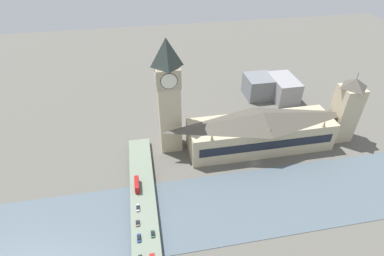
% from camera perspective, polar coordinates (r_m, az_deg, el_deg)
% --- Properties ---
extents(ground_plane, '(600.00, 600.00, 0.00)m').
position_cam_1_polar(ground_plane, '(201.28, 11.94, -6.60)').
color(ground_plane, '#605E56').
extents(river_water, '(48.28, 360.00, 0.30)m').
position_cam_1_polar(river_water, '(182.47, 15.28, -12.83)').
color(river_water, slate).
rests_on(river_water, ground_plane).
extents(parliament_hall, '(26.87, 97.66, 28.04)m').
position_cam_1_polar(parliament_hall, '(206.68, 12.94, -0.45)').
color(parliament_hall, '#C1B28E').
rests_on(parliament_hall, ground_plane).
extents(clock_tower, '(15.01, 15.01, 77.30)m').
position_cam_1_polar(clock_tower, '(187.53, -4.50, 6.47)').
color(clock_tower, '#C1B28E').
rests_on(clock_tower, ground_plane).
extents(victoria_tower, '(14.27, 14.27, 51.00)m').
position_cam_1_polar(victoria_tower, '(230.45, 27.21, 3.14)').
color(victoria_tower, '#C1B28E').
rests_on(victoria_tower, ground_plane).
extents(road_bridge, '(128.56, 14.04, 4.03)m').
position_cam_1_polar(road_bridge, '(167.46, -9.11, -15.96)').
color(road_bridge, '#5D6A59').
rests_on(road_bridge, ground_plane).
extents(double_decker_bus_rear, '(10.50, 2.58, 4.64)m').
position_cam_1_polar(double_decker_bus_rear, '(177.76, -10.45, -10.49)').
color(double_decker_bus_rear, red).
rests_on(double_decker_bus_rear, road_bridge).
extents(car_northbound_lead, '(4.72, 1.76, 1.41)m').
position_cam_1_polar(car_northbound_lead, '(168.82, -10.29, -14.71)').
color(car_northbound_lead, silver).
rests_on(car_northbound_lead, road_bridge).
extents(car_northbound_mid, '(4.65, 1.80, 1.34)m').
position_cam_1_polar(car_northbound_mid, '(157.65, -10.09, -19.92)').
color(car_northbound_mid, navy).
rests_on(car_northbound_mid, road_bridge).
extents(car_northbound_tail, '(4.05, 1.79, 1.44)m').
position_cam_1_polar(car_northbound_tail, '(157.97, -7.50, -19.34)').
color(car_northbound_tail, '#2D5638').
rests_on(car_northbound_tail, road_bridge).
extents(car_southbound_lead, '(3.95, 1.93, 1.45)m').
position_cam_1_polar(car_southbound_lead, '(162.86, -10.34, -17.34)').
color(car_southbound_lead, slate).
rests_on(car_southbound_lead, road_bridge).
extents(city_block_west, '(31.98, 19.54, 18.73)m').
position_cam_1_polar(city_block_west, '(272.16, 16.96, 7.25)').
color(city_block_west, '#939399').
rests_on(city_block_west, ground_plane).
extents(city_block_center, '(23.82, 22.78, 18.56)m').
position_cam_1_polar(city_block_center, '(269.97, 12.55, 7.74)').
color(city_block_center, slate).
rests_on(city_block_center, ground_plane).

